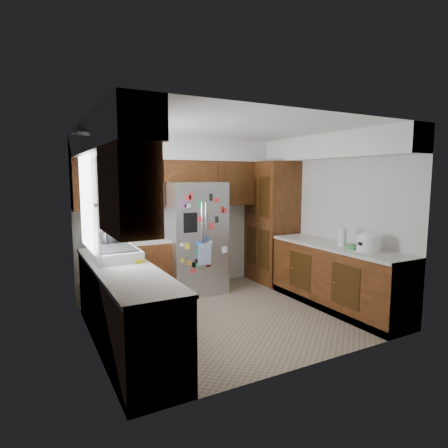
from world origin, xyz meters
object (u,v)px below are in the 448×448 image
(rice_cooker, at_px, (368,242))
(paper_towel, at_px, (342,237))
(fridge, at_px, (194,238))
(pantry, at_px, (272,222))

(rice_cooker, height_order, paper_towel, paper_towel)
(rice_cooker, relative_size, paper_towel, 1.16)
(rice_cooker, bearing_deg, fridge, 124.29)
(pantry, xyz_separation_m, rice_cooker, (-0.00, -2.15, -0.02))
(pantry, height_order, paper_towel, pantry)
(fridge, relative_size, rice_cooker, 6.10)
(fridge, bearing_deg, pantry, -2.05)
(fridge, relative_size, paper_towel, 7.09)
(pantry, height_order, rice_cooker, pantry)
(fridge, distance_m, paper_towel, 2.31)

